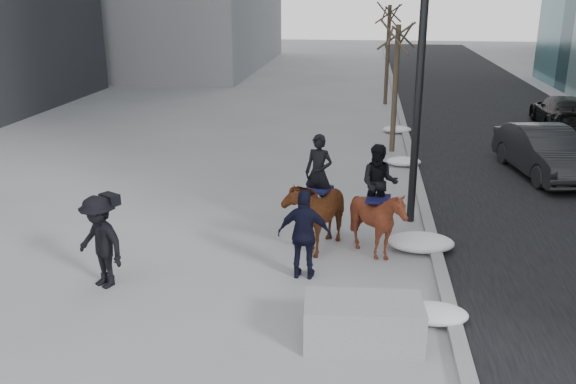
# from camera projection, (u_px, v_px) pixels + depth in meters

# --- Properties ---
(ground) EXTENTS (120.00, 120.00, 0.00)m
(ground) POSITION_uv_depth(u_px,v_px,m) (280.00, 290.00, 11.19)
(ground) COLOR gray
(ground) RESTS_ON ground
(road) EXTENTS (8.00, 90.00, 0.01)m
(road) POSITION_uv_depth(u_px,v_px,m) (536.00, 160.00, 19.77)
(road) COLOR black
(road) RESTS_ON ground
(curb) EXTENTS (0.25, 90.00, 0.12)m
(curb) POSITION_uv_depth(u_px,v_px,m) (411.00, 154.00, 20.23)
(curb) COLOR gray
(curb) RESTS_ON ground
(planter) EXTENTS (1.87, 1.02, 0.72)m
(planter) POSITION_uv_depth(u_px,v_px,m) (363.00, 322.00, 9.39)
(planter) COLOR gray
(planter) RESTS_ON ground
(car_near) EXTENTS (2.25, 4.58, 1.44)m
(car_near) POSITION_uv_depth(u_px,v_px,m) (545.00, 152.00, 17.89)
(car_near) COLOR black
(car_near) RESTS_ON ground
(car_far) EXTENTS (1.99, 4.53, 1.29)m
(car_far) POSITION_uv_depth(u_px,v_px,m) (563.00, 112.00, 24.17)
(car_far) COLOR black
(car_far) RESTS_ON ground
(tree_near) EXTENTS (1.20, 1.20, 4.66)m
(tree_near) POSITION_uv_depth(u_px,v_px,m) (395.00, 83.00, 20.14)
(tree_near) COLOR #3B2D23
(tree_near) RESTS_ON ground
(tree_far) EXTENTS (1.20, 1.20, 5.11)m
(tree_far) POSITION_uv_depth(u_px,v_px,m) (388.00, 50.00, 28.71)
(tree_far) COLOR #32281D
(tree_far) RESTS_ON ground
(mounted_left) EXTENTS (1.40, 2.04, 2.41)m
(mounted_left) POSITION_uv_depth(u_px,v_px,m) (318.00, 206.00, 12.87)
(mounted_left) COLOR #4C1A0F
(mounted_left) RESTS_ON ground
(mounted_right) EXTENTS (1.35, 1.49, 2.33)m
(mounted_right) POSITION_uv_depth(u_px,v_px,m) (378.00, 213.00, 12.35)
(mounted_right) COLOR #451B0D
(mounted_right) RESTS_ON ground
(feeder) EXTENTS (1.05, 0.89, 1.75)m
(feeder) POSITION_uv_depth(u_px,v_px,m) (305.00, 235.00, 11.41)
(feeder) COLOR black
(feeder) RESTS_ON ground
(camera_crew) EXTENTS (1.31, 1.13, 1.75)m
(camera_crew) POSITION_uv_depth(u_px,v_px,m) (100.00, 241.00, 11.08)
(camera_crew) COLOR black
(camera_crew) RESTS_ON ground
(lamppost) EXTENTS (0.25, 1.39, 9.09)m
(lamppost) POSITION_uv_depth(u_px,v_px,m) (424.00, 2.00, 13.07)
(lamppost) COLOR black
(lamppost) RESTS_ON ground
(snow_piles) EXTENTS (1.41, 14.90, 0.36)m
(snow_piles) POSITION_uv_depth(u_px,v_px,m) (412.00, 200.00, 15.52)
(snow_piles) COLOR silver
(snow_piles) RESTS_ON ground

